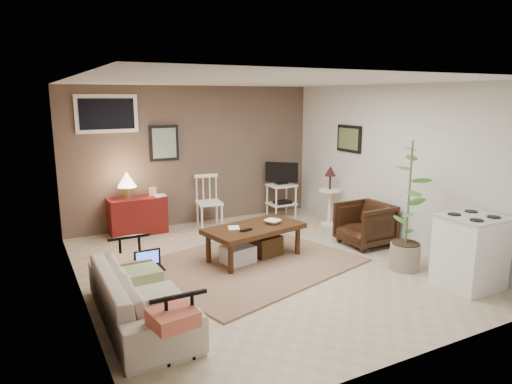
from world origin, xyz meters
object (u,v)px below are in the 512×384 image
side_table (330,189)px  potted_plant (409,201)px  sofa (140,287)px  armchair (365,222)px  coffee_table (254,240)px  red_console (137,212)px  tv_stand (282,188)px  stove (470,251)px  spindle_chair (209,203)px

side_table → potted_plant: (-0.40, -2.17, 0.26)m
sofa → armchair: 3.69m
coffee_table → sofa: 2.08m
side_table → potted_plant: 2.22m
coffee_table → potted_plant: bearing=-37.6°
armchair → sofa: bearing=-78.0°
red_console → side_table: side_table is taller
coffee_table → tv_stand: bearing=49.8°
side_table → armchair: 1.21m
stove → tv_stand: bearing=94.8°
red_console → stove: size_ratio=1.20×
potted_plant → stove: (0.26, -0.75, -0.48)m
stove → coffee_table: bearing=133.2°
coffee_table → stove: size_ratio=1.66×
tv_stand → side_table: 0.99m
coffee_table → red_console: (-1.12, 1.99, 0.08)m
sofa → potted_plant: potted_plant is taller
side_table → red_console: bearing=161.6°
coffee_table → stove: 2.71m
sofa → spindle_chair: (1.89, 2.85, 0.06)m
sofa → tv_stand: size_ratio=1.80×
coffee_table → stove: stove is taller
sofa → red_console: bearing=-12.8°
spindle_chair → side_table: size_ratio=0.85×
armchair → coffee_table: bearing=-97.3°
red_console → potted_plant: bearing=-49.8°
tv_stand → potted_plant: bearing=-89.0°
armchair → stove: bearing=1.3°
red_console → tv_stand: size_ratio=1.02×
red_console → side_table: size_ratio=1.00×
spindle_chair → stove: spindle_chair is taller
spindle_chair → stove: (1.77, -3.80, 0.01)m
coffee_table → armchair: size_ratio=2.03×
stove → side_table: bearing=87.4°
tv_stand → stove: bearing=-85.2°
coffee_table → armchair: bearing=-6.6°
spindle_chair → side_table: bearing=-24.9°
armchair → stove: (0.06, -1.76, 0.07)m
side_table → armchair: size_ratio=1.47×
sofa → tv_stand: 4.39m
spindle_chair → sofa: bearing=-123.6°
sofa → spindle_chair: size_ratio=2.07×
coffee_table → side_table: (1.99, 0.95, 0.37)m
tv_stand → armchair: bearing=-82.9°
red_console → tv_stand: bearing=-3.6°
side_table → armchair: (-0.20, -1.16, -0.29)m
red_console → spindle_chair: 1.22m
coffee_table → tv_stand: (1.54, 1.82, 0.26)m
tv_stand → potted_plant: size_ratio=0.60×
spindle_chair → stove: size_ratio=1.03×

